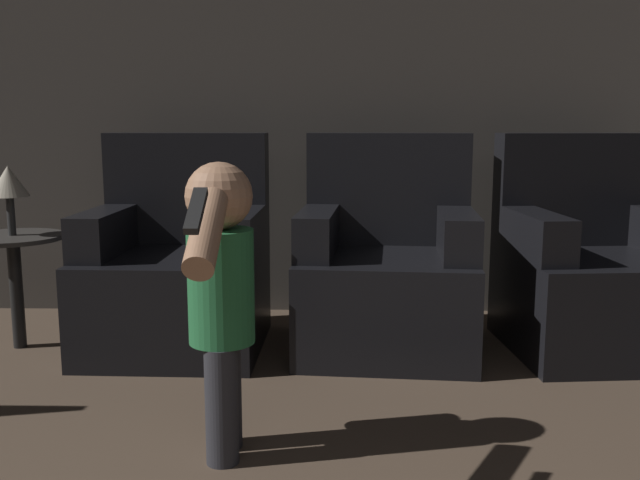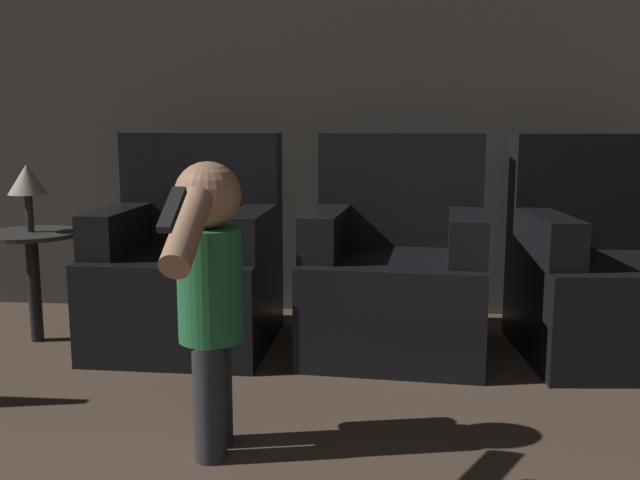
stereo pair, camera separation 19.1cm
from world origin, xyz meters
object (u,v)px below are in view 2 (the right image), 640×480
armchair_middle (396,275)px  person_toddler (210,285)px  lamp (27,181)px  armchair_right (611,279)px  armchair_left (189,271)px

armchair_middle → person_toddler: bearing=-112.9°
lamp → armchair_right: bearing=1.2°
armchair_left → armchair_middle: (0.98, -0.00, 0.00)m
armchair_right → person_toddler: bearing=-148.9°
person_toddler → lamp: bearing=44.0°
armchair_middle → person_toddler: armchair_middle is taller
person_toddler → armchair_right: bearing=-56.3°
armchair_middle → armchair_right: 0.97m
armchair_left → armchair_right: bearing=1.3°
armchair_left → lamp: size_ratio=3.12×
armchair_right → person_toddler: size_ratio=1.07×
person_toddler → lamp: 1.58m
armchair_left → person_toddler: bearing=-69.9°
armchair_right → armchair_middle: bearing=175.1°
armchair_left → person_toddler: armchair_left is taller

